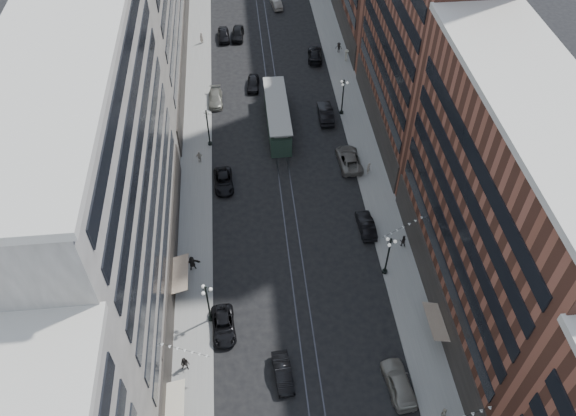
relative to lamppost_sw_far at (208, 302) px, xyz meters
name	(u,v)px	position (x,y,z in m)	size (l,w,h in m)	color
ground	(276,118)	(9.20, 32.00, -3.10)	(220.00, 220.00, 0.00)	black
sidewalk_west	(198,82)	(-1.80, 42.00, -3.02)	(4.00, 180.00, 0.15)	gray
sidewalk_east	(342,73)	(20.20, 42.00, -3.02)	(4.00, 180.00, 0.15)	gray
rail_west	(266,78)	(8.50, 42.00, -3.09)	(0.12, 180.00, 0.02)	#2D2D33
rail_east	(275,78)	(9.90, 42.00, -3.09)	(0.12, 180.00, 0.02)	#2D2D33
building_west_mid	(104,190)	(-7.80, 5.00, 10.90)	(8.00, 36.00, 28.00)	#ABA498
building_east_mid	(499,219)	(26.20, 0.00, 8.90)	(8.00, 30.00, 24.00)	brown
lamppost_sw_far	(208,302)	(0.00, 0.00, 0.00)	(1.03, 1.14, 5.52)	black
lamppost_sw_mid	(208,127)	(0.00, 27.00, 0.00)	(1.03, 1.14, 5.52)	black
lamppost_se_far	(388,255)	(18.40, 4.00, 0.00)	(1.03, 1.14, 5.52)	black
lamppost_se_mid	(343,96)	(18.40, 32.00, 0.00)	(1.03, 1.14, 5.52)	black
streetcar	(277,117)	(9.20, 30.10, -1.41)	(2.93, 13.22, 3.66)	#263D30
car_2	(223,326)	(1.25, -1.21, -2.43)	(2.22, 4.82, 1.34)	black
car_4	(399,383)	(16.79, -8.83, -2.21)	(2.10, 5.21, 1.78)	gray
car_5	(283,373)	(6.55, -6.73, -2.38)	(1.52, 4.36, 1.44)	black
pedestrian_2	(185,364)	(-2.29, -5.16, -2.05)	(0.87, 0.48, 1.80)	black
pedestrian_4	(444,414)	(19.95, -12.01, -2.14)	(0.95, 0.43, 1.62)	#AFA691
car_7	(224,181)	(1.65, 19.18, -2.42)	(2.26, 4.89, 1.36)	black
car_8	(216,98)	(0.86, 36.55, -2.40)	(1.96, 4.83, 1.40)	slate
car_9	(224,35)	(2.35, 54.11, -2.31)	(1.86, 4.62, 1.57)	black
car_10	(366,225)	(17.60, 10.32, -2.34)	(1.59, 4.57, 1.50)	black
car_11	(349,159)	(17.60, 21.55, -2.29)	(2.67, 5.80, 1.61)	#625F57
car_12	(315,55)	(16.56, 46.66, -2.32)	(2.17, 5.33, 1.55)	black
car_13	(253,83)	(6.43, 39.72, -2.36)	(1.73, 4.30, 1.46)	black
car_14	(276,4)	(11.97, 64.23, -2.38)	(1.51, 4.34, 1.43)	gray
pedestrian_5	(192,263)	(-1.86, 6.52, -2.02)	(1.71, 0.49, 1.84)	black
pedestrian_6	(200,157)	(-1.28, 23.69, -2.13)	(0.96, 0.43, 1.63)	#AEA390
pedestrian_7	(403,241)	(21.13, 7.50, -2.18)	(0.74, 0.41, 1.53)	black
pedestrian_8	(368,168)	(19.68, 19.53, -2.12)	(0.60, 0.39, 1.65)	#AB9E8E
pedestrian_9	(339,47)	(20.58, 48.03, -2.11)	(1.08, 0.45, 1.67)	black
car_extra_0	(325,113)	(16.00, 31.32, -2.21)	(1.88, 5.40, 1.78)	black
car_extra_1	(238,33)	(4.70, 54.32, -2.29)	(1.91, 4.75, 1.62)	black
pedestrian_extra_0	(347,55)	(21.37, 45.43, -1.99)	(1.23, 0.51, 1.90)	#ACA68F
pedestrian_extra_2	(201,38)	(-1.25, 52.99, -2.02)	(0.68, 0.44, 1.86)	#A99B8C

